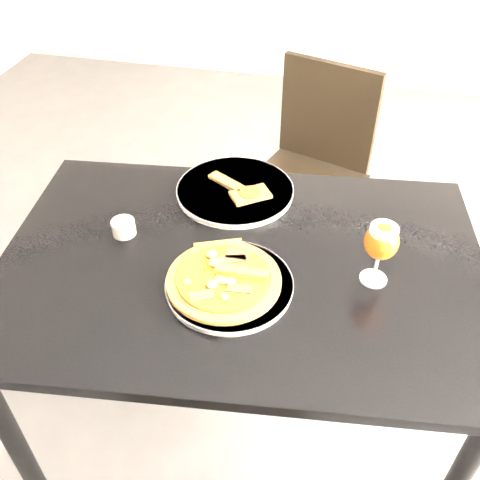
% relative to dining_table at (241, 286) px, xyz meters
% --- Properties ---
extents(dining_table, '(1.28, 0.93, 0.75)m').
position_rel_dining_table_xyz_m(dining_table, '(0.00, 0.00, 0.00)').
color(dining_table, black).
rests_on(dining_table, ground).
extents(chair_far, '(0.52, 0.52, 0.88)m').
position_rel_dining_table_xyz_m(chair_far, '(0.09, 0.84, -0.18)').
color(chair_far, black).
rests_on(chair_far, ground).
extents(plate_main, '(0.30, 0.30, 0.02)m').
position_rel_dining_table_xyz_m(plate_main, '(-0.01, -0.10, 0.10)').
color(plate_main, white).
rests_on(plate_main, dining_table).
extents(pizza, '(0.27, 0.27, 0.03)m').
position_rel_dining_table_xyz_m(pizza, '(-0.02, -0.10, 0.11)').
color(pizza, '#9A6025').
rests_on(pizza, plate_main).
extents(plate_second, '(0.34, 0.34, 0.02)m').
position_rel_dining_table_xyz_m(plate_second, '(-0.08, 0.27, 0.10)').
color(plate_second, white).
rests_on(plate_second, dining_table).
extents(crust_scraps, '(0.20, 0.15, 0.01)m').
position_rel_dining_table_xyz_m(crust_scraps, '(-0.05, 0.26, 0.11)').
color(crust_scraps, '#9A6025').
rests_on(crust_scraps, plate_second).
extents(loose_crust, '(0.12, 0.07, 0.01)m').
position_rel_dining_table_xyz_m(loose_crust, '(-0.07, 0.04, 0.10)').
color(loose_crust, '#9A6025').
rests_on(loose_crust, dining_table).
extents(sauce_cup, '(0.06, 0.06, 0.04)m').
position_rel_dining_table_xyz_m(sauce_cup, '(-0.32, 0.03, 0.11)').
color(sauce_cup, '#B7B3A5').
rests_on(sauce_cup, dining_table).
extents(beer_glass, '(0.08, 0.08, 0.16)m').
position_rel_dining_table_xyz_m(beer_glass, '(0.32, 0.00, 0.21)').
color(beer_glass, '#B8BEC1').
rests_on(beer_glass, dining_table).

